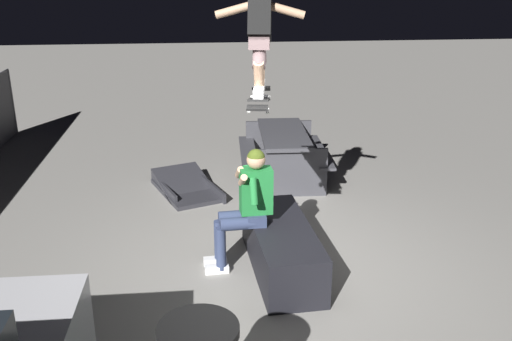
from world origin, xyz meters
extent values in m
plane|color=gray|center=(0.00, 0.00, 0.00)|extent=(40.00, 40.00, 0.00)
cube|color=black|center=(0.06, 0.03, 0.26)|extent=(1.74, 0.73, 0.53)
cube|color=#2D3856|center=(0.18, 0.30, 0.59)|extent=(0.32, 0.20, 0.12)
cube|color=#1E7233|center=(0.18, 0.30, 0.90)|extent=(0.22, 0.35, 0.50)
sphere|color=tan|center=(0.18, 0.30, 1.25)|extent=(0.20, 0.20, 0.20)
sphere|color=#435319|center=(0.18, 0.30, 1.27)|extent=(0.19, 0.19, 0.19)
cylinder|color=#1E7233|center=(-0.02, 0.35, 0.97)|extent=(0.20, 0.09, 0.29)
cylinder|color=tan|center=(0.05, 0.45, 1.07)|extent=(0.24, 0.09, 0.19)
cylinder|color=#1E7233|center=(0.38, 0.37, 0.97)|extent=(0.20, 0.09, 0.29)
cylinder|color=tan|center=(0.29, 0.47, 1.07)|extent=(0.24, 0.09, 0.19)
cylinder|color=#2D3856|center=(0.08, 0.49, 0.57)|extent=(0.17, 0.41, 0.14)
cylinder|color=#2D3856|center=(0.07, 0.69, 0.28)|extent=(0.11, 0.11, 0.49)
cube|color=white|center=(0.06, 0.74, 0.04)|extent=(0.12, 0.27, 0.08)
cylinder|color=#2D3856|center=(0.26, 0.50, 0.57)|extent=(0.17, 0.41, 0.14)
cylinder|color=#2D3856|center=(0.25, 0.70, 0.28)|extent=(0.11, 0.11, 0.49)
cube|color=white|center=(0.24, 0.75, 0.04)|extent=(0.12, 0.27, 0.08)
cube|color=black|center=(0.19, 0.26, 1.89)|extent=(0.81, 0.32, 0.17)
cube|color=black|center=(0.63, 0.20, 1.91)|extent=(0.14, 0.21, 0.08)
cube|color=black|center=(-0.26, 0.33, 1.91)|extent=(0.15, 0.22, 0.03)
cube|color=#99999E|center=(0.46, 0.22, 1.86)|extent=(0.09, 0.17, 0.04)
cylinder|color=white|center=(0.48, 0.31, 1.84)|extent=(0.06, 0.04, 0.05)
cylinder|color=white|center=(0.45, 0.13, 1.84)|extent=(0.06, 0.04, 0.05)
cube|color=#99999E|center=(-0.09, 0.31, 1.86)|extent=(0.09, 0.17, 0.04)
cylinder|color=white|center=(-0.08, 0.40, 1.84)|extent=(0.06, 0.04, 0.05)
cylinder|color=white|center=(-0.10, 0.22, 1.84)|extent=(0.06, 0.04, 0.05)
cube|color=white|center=(0.36, 0.24, 2.00)|extent=(0.27, 0.14, 0.08)
cube|color=white|center=(0.01, 0.29, 2.00)|extent=(0.27, 0.14, 0.08)
cylinder|color=tan|center=(0.31, 0.25, 2.16)|extent=(0.25, 0.13, 0.31)
cylinder|color=#6A5556|center=(0.24, 0.26, 2.36)|extent=(0.35, 0.18, 0.33)
cylinder|color=tan|center=(0.06, 0.28, 2.16)|extent=(0.25, 0.13, 0.31)
cylinder|color=#6A5556|center=(0.13, 0.27, 2.36)|extent=(0.35, 0.18, 0.33)
cube|color=#6A5556|center=(0.19, 0.26, 2.46)|extent=(0.33, 0.24, 0.12)
cube|color=black|center=(0.27, 0.25, 2.70)|extent=(0.48, 0.29, 0.52)
cylinder|color=tan|center=(0.32, 0.47, 2.76)|extent=(0.15, 0.45, 0.19)
cylinder|color=tan|center=(0.25, 0.03, 2.76)|extent=(0.15, 0.45, 0.19)
cube|color=#28282D|center=(2.44, 1.10, 0.03)|extent=(1.42, 1.12, 0.06)
cube|color=#28282D|center=(2.44, 1.10, 0.08)|extent=(1.37, 1.10, 0.32)
cube|color=#28282D|center=(2.44, 1.44, 0.07)|extent=(1.05, 0.44, 0.15)
cube|color=#28282D|center=(2.44, 0.76, 0.07)|extent=(1.05, 0.44, 0.15)
cube|color=#38383D|center=(2.90, -0.41, 0.72)|extent=(1.73, 0.77, 0.06)
cube|color=#38383D|center=(2.93, 0.14, 0.42)|extent=(1.71, 0.31, 0.04)
cube|color=#38383D|center=(2.88, -0.96, 0.42)|extent=(1.71, 0.31, 0.04)
cube|color=#38383D|center=(3.67, -0.44, 0.36)|extent=(0.10, 1.10, 0.72)
cube|color=#38383D|center=(2.13, -0.38, 0.36)|extent=(0.10, 1.10, 0.72)
cylinder|color=black|center=(-2.33, 0.93, 0.98)|extent=(0.53, 0.53, 0.06)
cylinder|color=slate|center=(6.00, 4.56, 0.64)|extent=(0.05, 0.05, 1.28)
camera|label=1|loc=(-5.33, 0.87, 3.14)|focal=39.30mm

